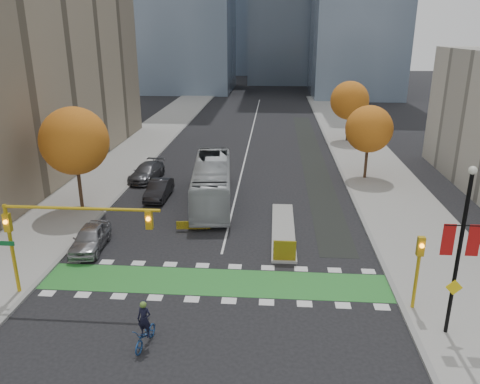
% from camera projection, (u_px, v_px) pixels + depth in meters
% --- Properties ---
extents(ground, '(300.00, 300.00, 0.00)m').
position_uv_depth(ground, '(211.00, 296.00, 25.32)').
color(ground, black).
rests_on(ground, ground).
extents(sidewalk_west, '(7.00, 120.00, 0.15)m').
position_uv_depth(sidewalk_west, '(100.00, 178.00, 45.08)').
color(sidewalk_west, gray).
rests_on(sidewalk_west, ground).
extents(sidewalk_east, '(7.00, 120.00, 0.15)m').
position_uv_depth(sidewalk_east, '(385.00, 185.00, 43.18)').
color(sidewalk_east, gray).
rests_on(sidewalk_east, ground).
extents(curb_west, '(0.30, 120.00, 0.16)m').
position_uv_depth(curb_west, '(135.00, 179.00, 44.83)').
color(curb_west, gray).
rests_on(curb_west, ground).
extents(curb_east, '(0.30, 120.00, 0.16)m').
position_uv_depth(curb_east, '(346.00, 184.00, 43.43)').
color(curb_east, gray).
rests_on(curb_east, ground).
extents(bike_crossing, '(20.00, 3.00, 0.01)m').
position_uv_depth(bike_crossing, '(215.00, 282.00, 26.73)').
color(bike_crossing, '#287B2C').
rests_on(bike_crossing, ground).
extents(centre_line, '(0.15, 70.00, 0.01)m').
position_uv_depth(centre_line, '(251.00, 137.00, 62.99)').
color(centre_line, silver).
rests_on(centre_line, ground).
extents(bike_lane_paint, '(2.50, 50.00, 0.01)m').
position_uv_depth(bike_lane_paint, '(312.00, 157.00, 53.04)').
color(bike_lane_paint, black).
rests_on(bike_lane_paint, ground).
extents(median_island, '(1.60, 10.00, 0.16)m').
position_uv_depth(median_island, '(283.00, 230.00, 33.49)').
color(median_island, gray).
rests_on(median_island, ground).
extents(hazard_board, '(1.40, 0.12, 1.30)m').
position_uv_depth(hazard_board, '(285.00, 251.00, 28.73)').
color(hazard_board, yellow).
rests_on(hazard_board, median_island).
extents(tree_west, '(5.20, 5.20, 8.22)m').
position_uv_depth(tree_west, '(75.00, 141.00, 35.61)').
color(tree_west, '#332114').
rests_on(tree_west, ground).
extents(tree_east_near, '(4.40, 4.40, 7.08)m').
position_uv_depth(tree_east_near, '(369.00, 129.00, 43.59)').
color(tree_east_near, '#332114').
rests_on(tree_east_near, ground).
extents(tree_east_far, '(4.80, 4.80, 7.65)m').
position_uv_depth(tree_east_far, '(350.00, 101.00, 58.50)').
color(tree_east_far, '#332114').
rests_on(tree_east_far, ground).
extents(traffic_signal_west, '(8.53, 0.56, 5.20)m').
position_uv_depth(traffic_signal_west, '(56.00, 227.00, 24.07)').
color(traffic_signal_west, '#BF9914').
rests_on(traffic_signal_west, ground).
extents(traffic_signal_east, '(0.35, 0.43, 4.10)m').
position_uv_depth(traffic_signal_east, '(419.00, 262.00, 23.20)').
color(traffic_signal_east, '#BF9914').
rests_on(traffic_signal_east, ground).
extents(banner_lamppost, '(1.65, 0.36, 8.28)m').
position_uv_depth(banner_lamppost, '(460.00, 246.00, 20.64)').
color(banner_lamppost, black).
rests_on(banner_lamppost, ground).
extents(cyclist, '(1.03, 2.08, 2.29)m').
position_uv_depth(cyclist, '(145.00, 331.00, 21.13)').
color(cyclist, navy).
rests_on(cyclist, ground).
extents(bus, '(4.15, 12.71, 3.48)m').
position_uv_depth(bus, '(212.00, 182.00, 38.52)').
color(bus, '#AAAFB1').
rests_on(bus, ground).
extents(parked_car_a, '(2.18, 4.74, 1.58)m').
position_uv_depth(parked_car_a, '(90.00, 238.00, 30.52)').
color(parked_car_a, gray).
rests_on(parked_car_a, ground).
extents(parked_car_b, '(1.69, 4.69, 1.54)m').
position_uv_depth(parked_car_b, '(159.00, 189.00, 39.79)').
color(parked_car_b, black).
rests_on(parked_car_b, ground).
extents(parked_car_c, '(2.85, 5.57, 1.55)m').
position_uv_depth(parked_car_c, '(147.00, 172.00, 44.67)').
color(parked_car_c, '#49494E').
rests_on(parked_car_c, ground).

